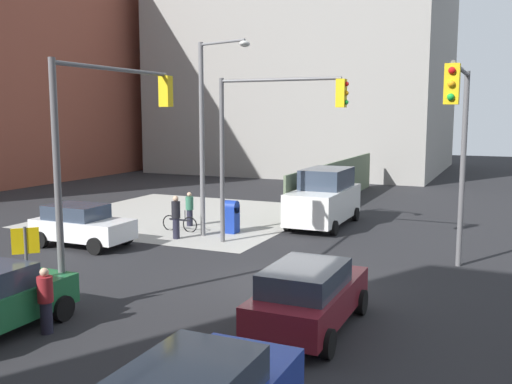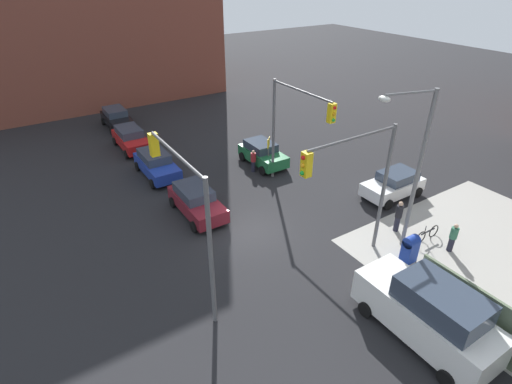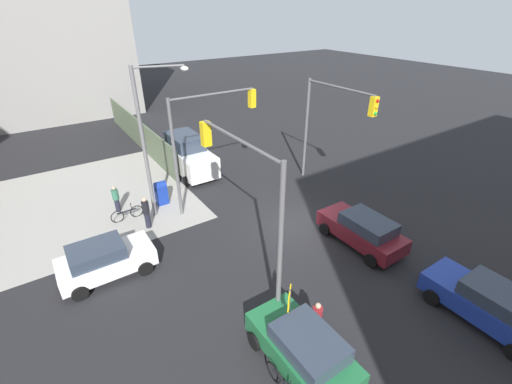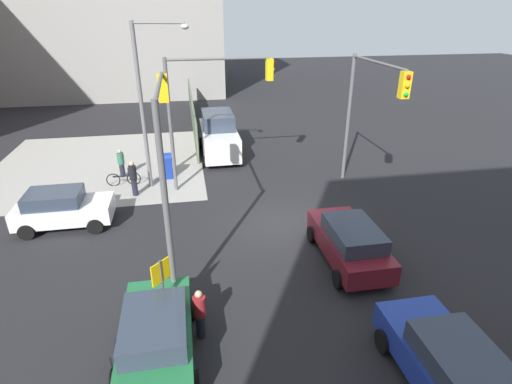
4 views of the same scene
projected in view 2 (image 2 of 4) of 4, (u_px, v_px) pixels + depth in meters
ground_plane at (251, 230)px, 21.40m from camera, size 120.00×120.00×0.00m
sidewalk_corner at (511, 263)px, 19.03m from camera, size 12.00×12.00×0.01m
traffic_signal_nw_corner at (294, 119)px, 22.97m from camera, size 5.42×0.36×6.50m
traffic_signal_se_corner at (185, 200)px, 15.17m from camera, size 5.27×0.36×6.50m
traffic_signal_ne_corner at (357, 175)px, 17.00m from camera, size 0.36×5.16×6.50m
street_lamp_corner at (413, 162)px, 17.88m from camera, size 1.07×2.58×8.00m
warning_sign_two_way at (268, 148)px, 26.74m from camera, size 0.48×0.48×2.40m
mailbox_blue at (410, 248)px, 18.83m from camera, size 0.56×0.64×1.43m
coupe_blue at (156, 164)px, 26.50m from camera, size 4.36×2.02×1.62m
hatchback_red at (131, 138)px, 30.34m from camera, size 4.34×2.02×1.62m
coupe_green at (262, 153)px, 27.97m from camera, size 3.91×2.02×1.62m
hatchback_black at (117, 118)px, 34.32m from camera, size 4.13×2.02×1.62m
hatchback_maroon at (196, 201)px, 22.41m from camera, size 4.32×2.02×1.62m
hatchback_white at (394, 184)px, 24.10m from camera, size 2.02×3.87×1.62m
van_white_delivery at (428, 312)px, 14.69m from camera, size 5.40×2.32×2.62m
pedestrian_crossing at (398, 216)px, 20.90m from camera, size 0.36×0.36×1.80m
pedestrian_waiting at (253, 161)px, 27.00m from camera, size 0.36×0.36×1.58m
pedestrian_walking_north at (453, 237)px, 19.49m from camera, size 0.36×0.36×1.58m
bicycle_leaning_on_fence at (427, 234)px, 20.50m from camera, size 0.05×1.75×0.97m
bicycle_at_crosswalk at (272, 154)px, 29.00m from camera, size 1.75×0.05×0.97m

